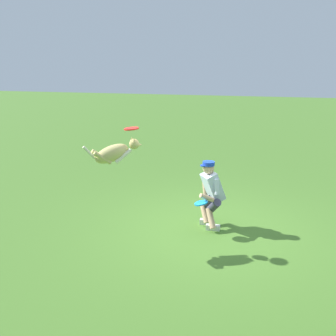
{
  "coord_description": "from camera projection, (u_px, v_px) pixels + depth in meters",
  "views": [
    {
      "loc": [
        -0.96,
        6.65,
        3.05
      ],
      "look_at": [
        0.7,
        0.38,
        1.27
      ],
      "focal_mm": 41.49,
      "sensor_mm": 36.0,
      "label": 1
    }
  ],
  "objects": [
    {
      "name": "frisbee_held",
      "position": [
        201.0,
        203.0,
        6.93
      ],
      "size": [
        0.32,
        0.32,
        0.1
      ],
      "primitive_type": "cylinder",
      "rotation": [
        0.21,
        0.13,
        1.19
      ],
      "color": "#1C8CDF",
      "rests_on": "person"
    },
    {
      "name": "person",
      "position": [
        211.0,
        192.0,
        7.22
      ],
      "size": [
        0.55,
        0.71,
        1.29
      ],
      "rotation": [
        0.0,
        0.0,
        0.59
      ],
      "color": "silver",
      "rests_on": "ground_plane"
    },
    {
      "name": "ground_plane",
      "position": [
        209.0,
        231.0,
        7.24
      ],
      "size": [
        60.0,
        60.0,
        0.0
      ],
      "primitive_type": "plane",
      "color": "#447028"
    },
    {
      "name": "frisbee_flying",
      "position": [
        131.0,
        129.0,
        6.27
      ],
      "size": [
        0.25,
        0.25,
        0.05
      ],
      "primitive_type": "cylinder",
      "rotation": [
        0.08,
        0.03,
        1.6
      ],
      "color": "red"
    },
    {
      "name": "dog",
      "position": [
        115.0,
        153.0,
        6.27
      ],
      "size": [
        0.82,
        0.66,
        0.45
      ],
      "rotation": [
        0.0,
        0.0,
        3.8
      ],
      "color": "tan"
    }
  ]
}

